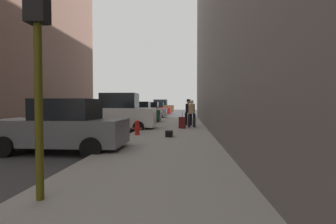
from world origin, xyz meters
The scene contains 14 objects.
ground_plane centered at (0.00, 0.00, 0.00)m, with size 120.00×120.00×0.00m, color #38383A.
sidewalk centered at (6.00, 0.00, 0.07)m, with size 4.00×40.00×0.15m, color gray.
parked_gray_coupe centered at (2.65, -1.29, 0.85)m, with size 4.23×2.11×1.79m.
parked_white_van centered at (2.65, 5.68, 1.03)m, with size 4.61×2.08×2.25m.
parked_dark_green_sedan centered at (2.65, 11.66, 0.85)m, with size 4.24×2.13×1.79m.
parked_silver_sedan centered at (2.65, 18.31, 0.85)m, with size 4.23×2.11×1.79m.
parked_red_hatchback centered at (2.65, 25.14, 0.85)m, with size 4.27×2.19×1.79m.
parked_bronze_suv centered at (2.65, 31.13, 1.03)m, with size 4.63×2.12×2.25m.
fire_hydrant centered at (4.45, 2.46, 0.50)m, with size 0.42×0.22×0.70m.
traffic_light centered at (4.50, -5.89, 2.76)m, with size 0.32×0.32×3.60m.
pedestrian_in_tan_coat centered at (7.11, 6.66, 1.10)m, with size 0.51×0.42×1.71m.
pedestrian_with_fedora centered at (6.93, 8.13, 1.14)m, with size 0.51×0.42×1.78m.
rolling_suitcase centered at (6.54, 6.06, 0.49)m, with size 0.44×0.61×1.04m.
duffel_bag centered at (6.01, 1.84, 0.29)m, with size 0.32×0.44×0.28m.
Camera 1 is at (6.74, -9.75, 1.64)m, focal length 28.00 mm.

